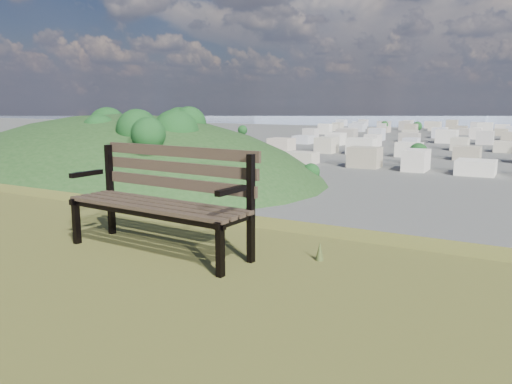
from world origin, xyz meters
The scene contains 4 objects.
park_bench centered at (0.90, 2.76, 25.59)m, with size 2.02×0.76×1.04m.
green_wooded_hill centered at (-125.67, 130.40, 0.13)m, with size 175.10×140.08×87.55m.
city_trees centered at (-26.39, 319.00, 4.83)m, with size 406.52×387.20×9.98m.
far_hills centered at (-60.92, 1402.93, 25.47)m, with size 2050.00×340.00×60.00m.
Camera 1 is at (4.10, -1.05, 26.47)m, focal length 35.00 mm.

